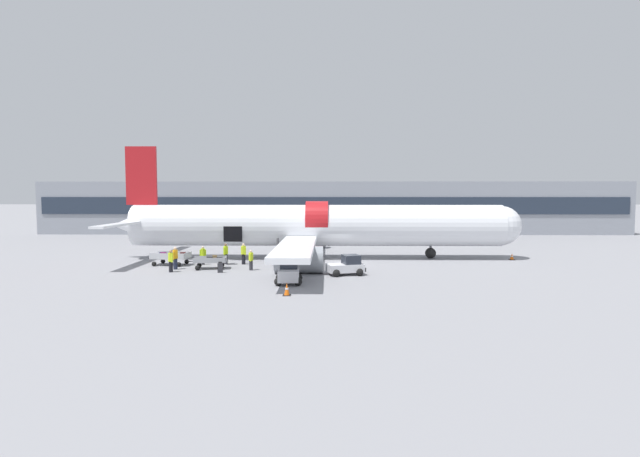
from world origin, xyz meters
TOP-DOWN VIEW (x-y plane):
  - ground_plane at (0.00, 0.00)m, footprint 500.00×500.00m
  - terminal_strip at (0.00, 35.66)m, footprint 89.46×10.74m
  - airplane at (-2.26, 3.17)m, footprint 38.86×35.16m
  - baggage_tug_lead at (0.68, -6.58)m, footprint 3.06×2.43m
  - baggage_tug_mid at (-3.43, -10.26)m, footprint 1.94×2.57m
  - baggage_cart_loading at (-10.28, -3.69)m, footprint 3.63×2.14m
  - baggage_cart_queued at (-14.21, -1.64)m, footprint 4.10×2.33m
  - ground_crew_loader_a at (-6.92, -4.42)m, footprint 0.39×0.57m
  - ground_crew_loader_b at (-9.68, -0.89)m, footprint 0.50×0.63m
  - ground_crew_driver at (-13.04, -5.51)m, footprint 0.56×0.56m
  - ground_crew_supervisor at (-8.09, -1.04)m, footprint 0.59×0.59m
  - ground_crew_helper at (-11.57, -1.34)m, footprint 0.56×0.46m
  - ground_crew_marshal at (-13.13, -4.07)m, footprint 0.48×0.64m
  - suitcase_on_tarmac_upright at (-9.12, -5.71)m, footprint 0.43×0.26m
  - safety_cone_nose at (16.37, 2.30)m, footprint 0.50×0.50m
  - safety_cone_engine_left at (-3.22, -14.35)m, footprint 0.47×0.47m

SIDE VIEW (x-z plane):
  - ground_plane at x=0.00m, z-range 0.00..0.00m
  - safety_cone_nose at x=16.37m, z-range -0.02..0.58m
  - safety_cone_engine_left at x=-3.22m, z-range -0.02..0.73m
  - suitcase_on_tarmac_upright at x=-9.12m, z-range -0.05..0.80m
  - baggage_cart_loading at x=-10.28m, z-range -0.02..1.08m
  - baggage_cart_queued at x=-14.21m, z-range 0.05..1.17m
  - baggage_tug_lead at x=0.68m, z-range -0.10..1.40m
  - baggage_tug_mid at x=-3.43m, z-range -0.15..1.64m
  - ground_crew_helper at x=-11.57m, z-range 0.04..1.65m
  - ground_crew_loader_a at x=-6.92m, z-range 0.04..1.68m
  - ground_crew_driver at x=-13.04m, z-range 0.05..1.78m
  - ground_crew_loader_b at x=-9.68m, z-range 0.05..1.84m
  - ground_crew_supervisor at x=-8.09m, z-range 0.05..1.88m
  - ground_crew_marshal at x=-13.13m, z-range 0.05..1.88m
  - airplane at x=-2.26m, z-range -2.27..8.32m
  - terminal_strip at x=0.00m, z-range 0.00..7.96m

